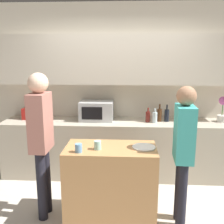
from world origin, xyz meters
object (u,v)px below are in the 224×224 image
Objects in this scene: bottle_2 at (159,115)px; microwave at (97,111)px; plate_on_island at (144,147)px; bottle_0 at (148,117)px; person_center at (183,146)px; cup_1 at (79,148)px; bottle_3 at (167,115)px; toaster at (31,114)px; bottle_1 at (155,117)px; person_left at (41,134)px; cup_0 at (98,145)px; potted_plant at (222,109)px.

microwave is at bearing 178.35° from bottle_2.
plate_on_island is (0.67, -1.24, -0.14)m from microwave.
person_center reaches higher than bottle_0.
person_center reaches higher than cup_1.
bottle_3 reaches higher than bottle_0.
plate_on_island is 0.72m from cup_1.
bottle_2 is at bearing 54.02° from cup_1.
bottle_1 is (1.96, -0.12, -0.01)m from toaster.
person_left is at bearing -140.75° from bottle_2.
toaster reaches higher than cup_0.
person_center is at bearing -123.26° from potted_plant.
bottle_1 is 0.85× the size of plate_on_island.
cup_0 is at bearing -170.94° from plate_on_island.
cup_1 is at bearing -125.53° from bottle_1.
microwave is at bearing 97.02° from cup_0.
cup_1 is 0.05× the size of person_left.
bottle_3 is (0.11, -0.00, -0.00)m from bottle_2.
potted_plant is (1.94, 0.00, 0.05)m from microwave.
cup_1 is at bearing -153.28° from cup_0.
plate_on_island is 0.15× the size of person_left.
bottle_3 reaches higher than plate_on_island.
microwave is 2.35× the size of bottle_0.
potted_plant is 0.23× the size of person_left.
bottle_0 is 0.14× the size of person_center.
potted_plant is at bearing 118.09° from person_left.
bottle_3 is at bearing 128.39° from person_left.
cup_1 is (-0.93, -1.30, -0.04)m from bottle_1.
bottle_2 is (0.98, -0.03, -0.05)m from microwave.
bottle_2 reaches higher than plate_on_island.
person_center is (0.42, -0.05, 0.04)m from plate_on_island.
bottle_0 is at bearing -165.29° from bottle_2.
bottle_1 is at bearing 12.44° from person_center.
cup_0 is at bearing 26.72° from cup_1.
toaster is at bearing 179.16° from bottle_3.
bottle_0 and bottle_1 have the same top height.
cup_0 is (-1.78, -1.33, -0.15)m from potted_plant.
bottle_1 is at bearing -22.03° from bottle_0.
plate_on_island is 0.16× the size of person_center.
cup_1 is (-0.19, -0.10, -0.00)m from cup_0.
bottle_2 is (0.18, 0.05, 0.02)m from bottle_0.
bottle_3 is 0.17× the size of person_center.
bottle_3 is (0.29, 0.05, 0.02)m from bottle_0.
potted_plant is 1.79m from plate_on_island.
toaster is 1.86m from bottle_0.
bottle_1 is (0.90, -0.12, -0.07)m from microwave.
plate_on_island is (-0.31, -1.22, -0.10)m from bottle_2.
potted_plant is at bearing 6.47° from bottle_1.
toaster is at bearing 179.16° from bottle_2.
toaster is 1.00× the size of plate_on_island.
bottle_1 is at bearing 54.47° from cup_1.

